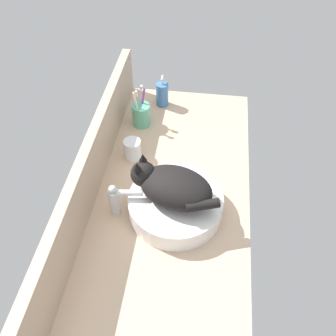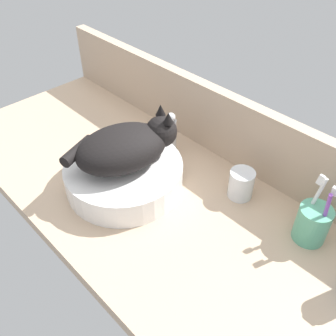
# 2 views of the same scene
# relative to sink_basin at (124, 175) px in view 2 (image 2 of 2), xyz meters

# --- Properties ---
(ground_plane) EXTENTS (1.37, 0.59, 0.04)m
(ground_plane) POSITION_rel_sink_basin_xyz_m (0.04, 0.03, -0.06)
(ground_plane) COLOR tan
(backsplash_panel) EXTENTS (1.37, 0.04, 0.21)m
(backsplash_panel) POSITION_rel_sink_basin_xyz_m (0.04, 0.31, 0.07)
(backsplash_panel) COLOR tan
(backsplash_panel) RESTS_ON ground_plane
(sink_basin) EXTENTS (0.33, 0.33, 0.08)m
(sink_basin) POSITION_rel_sink_basin_xyz_m (0.00, 0.00, 0.00)
(sink_basin) COLOR white
(sink_basin) RESTS_ON ground_plane
(cat) EXTENTS (0.23, 0.31, 0.14)m
(cat) POSITION_rel_sink_basin_xyz_m (0.00, 0.01, 0.10)
(cat) COLOR black
(cat) RESTS_ON sink_basin
(faucet) EXTENTS (0.04, 0.12, 0.14)m
(faucet) POSITION_rel_sink_basin_xyz_m (-0.03, 0.20, 0.03)
(faucet) COLOR silver
(faucet) RESTS_ON ground_plane
(toothbrush_cup) EXTENTS (0.08, 0.08, 0.19)m
(toothbrush_cup) POSITION_rel_sink_basin_xyz_m (0.46, 0.21, 0.01)
(toothbrush_cup) COLOR #5BB28E
(toothbrush_cup) RESTS_ON ground_plane
(water_glass) EXTENTS (0.07, 0.07, 0.08)m
(water_glass) POSITION_rel_sink_basin_xyz_m (0.25, 0.20, -0.00)
(water_glass) COLOR white
(water_glass) RESTS_ON ground_plane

